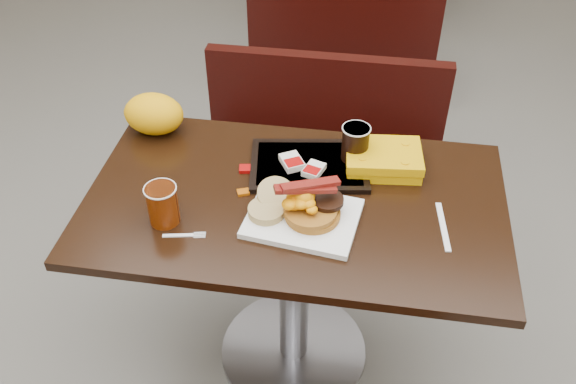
% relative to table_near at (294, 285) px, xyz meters
% --- Properties ---
extents(floor, '(6.00, 7.00, 0.01)m').
position_rel_table_near_xyz_m(floor, '(0.00, 0.00, -0.38)').
color(floor, slate).
rests_on(floor, ground).
extents(table_near, '(1.20, 0.70, 0.75)m').
position_rel_table_near_xyz_m(table_near, '(0.00, 0.00, 0.00)').
color(table_near, black).
rests_on(table_near, floor).
extents(bench_near_n, '(1.00, 0.46, 0.72)m').
position_rel_table_near_xyz_m(bench_near_n, '(0.00, 0.70, -0.02)').
color(bench_near_n, black).
rests_on(bench_near_n, floor).
extents(bench_far_s, '(1.00, 0.46, 0.72)m').
position_rel_table_near_xyz_m(bench_far_s, '(0.00, 1.90, -0.02)').
color(bench_far_s, black).
rests_on(bench_far_s, floor).
extents(platter, '(0.33, 0.27, 0.02)m').
position_rel_table_near_xyz_m(platter, '(0.03, -0.09, 0.38)').
color(platter, white).
rests_on(platter, table_near).
extents(pancake_stack, '(0.19, 0.19, 0.03)m').
position_rel_table_near_xyz_m(pancake_stack, '(0.06, -0.09, 0.41)').
color(pancake_stack, '#A1711A').
rests_on(pancake_stack, platter).
extents(sausage_patty, '(0.12, 0.12, 0.01)m').
position_rel_table_near_xyz_m(sausage_patty, '(0.10, -0.06, 0.43)').
color(sausage_patty, black).
rests_on(sausage_patty, pancake_stack).
extents(scrambled_eggs, '(0.11, 0.10, 0.05)m').
position_rel_table_near_xyz_m(scrambled_eggs, '(0.04, -0.08, 0.45)').
color(scrambled_eggs, '#EE9A04').
rests_on(scrambled_eggs, pancake_stack).
extents(bacon_strips, '(0.18, 0.13, 0.01)m').
position_rel_table_near_xyz_m(bacon_strips, '(0.04, -0.08, 0.48)').
color(bacon_strips, '#4E0508').
rests_on(bacon_strips, scrambled_eggs).
extents(muffin_bottom, '(0.12, 0.12, 0.02)m').
position_rel_table_near_xyz_m(muffin_bottom, '(-0.07, -0.10, 0.40)').
color(muffin_bottom, tan).
rests_on(muffin_bottom, platter).
extents(muffin_top, '(0.13, 0.13, 0.06)m').
position_rel_table_near_xyz_m(muffin_top, '(-0.05, -0.04, 0.42)').
color(muffin_top, tan).
rests_on(muffin_top, platter).
extents(coffee_cup_near, '(0.09, 0.09, 0.12)m').
position_rel_table_near_xyz_m(coffee_cup_near, '(-0.34, -0.15, 0.43)').
color(coffee_cup_near, '#943605').
rests_on(coffee_cup_near, table_near).
extents(fork, '(0.12, 0.04, 0.00)m').
position_rel_table_near_xyz_m(fork, '(-0.29, -0.20, 0.38)').
color(fork, white).
rests_on(fork, table_near).
extents(knife, '(0.04, 0.19, 0.00)m').
position_rel_table_near_xyz_m(knife, '(0.42, -0.06, 0.38)').
color(knife, white).
rests_on(knife, table_near).
extents(condiment_syrup, '(0.04, 0.04, 0.01)m').
position_rel_table_near_xyz_m(condiment_syrup, '(-0.15, -0.00, 0.38)').
color(condiment_syrup, '#9E4606').
rests_on(condiment_syrup, table_near).
extents(condiment_ketchup, '(0.05, 0.04, 0.01)m').
position_rel_table_near_xyz_m(condiment_ketchup, '(-0.16, 0.10, 0.38)').
color(condiment_ketchup, '#8C0504').
rests_on(condiment_ketchup, table_near).
extents(tray, '(0.39, 0.30, 0.02)m').
position_rel_table_near_xyz_m(tray, '(0.02, 0.15, 0.38)').
color(tray, black).
rests_on(tray, table_near).
extents(hashbrown_sleeve_left, '(0.09, 0.10, 0.02)m').
position_rel_table_near_xyz_m(hashbrown_sleeve_left, '(-0.03, 0.13, 0.40)').
color(hashbrown_sleeve_left, silver).
rests_on(hashbrown_sleeve_left, tray).
extents(hashbrown_sleeve_right, '(0.07, 0.08, 0.02)m').
position_rel_table_near_xyz_m(hashbrown_sleeve_right, '(0.04, 0.11, 0.40)').
color(hashbrown_sleeve_right, silver).
rests_on(hashbrown_sleeve_right, tray).
extents(coffee_cup_far, '(0.10, 0.10, 0.11)m').
position_rel_table_near_xyz_m(coffee_cup_far, '(0.15, 0.19, 0.45)').
color(coffee_cup_far, black).
rests_on(coffee_cup_far, tray).
extents(clamshell, '(0.24, 0.19, 0.06)m').
position_rel_table_near_xyz_m(clamshell, '(0.24, 0.18, 0.41)').
color(clamshell, '#DA9D03').
rests_on(clamshell, table_near).
extents(paper_bag, '(0.22, 0.19, 0.13)m').
position_rel_table_near_xyz_m(paper_bag, '(-0.50, 0.26, 0.44)').
color(paper_bag, orange).
rests_on(paper_bag, table_near).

